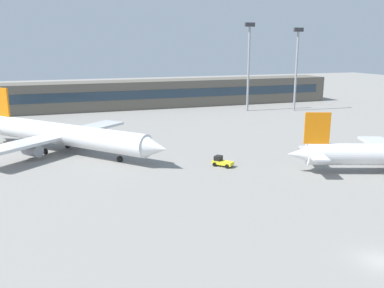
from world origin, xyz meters
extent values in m
plane|color=gray|center=(0.00, 40.00, 0.00)|extent=(400.00, 400.00, 0.00)
cube|color=#5B564C|center=(0.00, 107.81, 4.50)|extent=(137.35, 12.00, 9.00)
cube|color=#263847|center=(0.00, 101.76, 4.95)|extent=(130.49, 0.16, 2.80)
cone|color=silver|center=(8.59, 27.37, 3.07)|extent=(4.17, 3.53, 2.47)
cube|color=orange|center=(11.23, 26.42, 7.40)|extent=(3.96, 1.71, 5.12)
cube|color=silver|center=(10.97, 26.51, 3.26)|extent=(5.61, 9.64, 0.22)
cylinder|color=silver|center=(-27.06, 53.38, 3.62)|extent=(29.02, 32.51, 4.16)
cone|color=silver|center=(-12.89, 37.07, 3.62)|extent=(5.99, 6.05, 3.96)
cube|color=orange|center=(-38.92, 67.03, 8.71)|extent=(3.46, 3.90, 6.03)
cube|color=silver|center=(-39.13, 67.27, 3.84)|extent=(10.28, 9.50, 0.26)
cube|color=silver|center=(-27.78, 54.20, 3.29)|extent=(28.27, 25.53, 0.55)
cylinder|color=gray|center=(-32.74, 49.89, 1.74)|extent=(3.95, 4.08, 2.19)
cylinder|color=gray|center=(-22.81, 58.52, 1.74)|extent=(3.95, 4.08, 2.19)
cylinder|color=black|center=(-18.00, 42.95, 0.55)|extent=(1.05, 1.11, 1.10)
cylinder|color=black|center=(-30.65, 53.16, 0.55)|extent=(1.05, 1.11, 1.10)
cylinder|color=black|center=(-26.35, 56.90, 0.55)|extent=(1.05, 1.11, 1.10)
cube|color=yellow|center=(-1.64, 34.47, 0.65)|extent=(3.45, 3.73, 0.60)
cube|color=black|center=(-2.21, 35.16, 1.30)|extent=(1.78, 1.74, 0.90)
cylinder|color=black|center=(-1.80, 35.89, 0.35)|extent=(0.64, 0.70, 0.70)
cylinder|color=black|center=(-3.00, 34.90, 0.35)|extent=(0.64, 0.70, 0.70)
cylinder|color=black|center=(-0.27, 34.04, 0.35)|extent=(0.64, 0.70, 0.70)
cylinder|color=black|center=(-1.47, 33.05, 0.35)|extent=(0.64, 0.70, 0.70)
cylinder|color=gray|center=(30.58, 89.36, 13.03)|extent=(0.70, 0.70, 26.06)
cube|color=#333338|center=(30.58, 89.36, 26.66)|extent=(3.20, 0.80, 1.20)
cylinder|color=gray|center=(45.04, 84.81, 12.29)|extent=(0.70, 0.70, 24.57)
cube|color=#333338|center=(45.04, 84.81, 25.17)|extent=(3.20, 0.80, 1.20)
camera|label=1|loc=(-28.82, -27.60, 20.19)|focal=38.15mm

